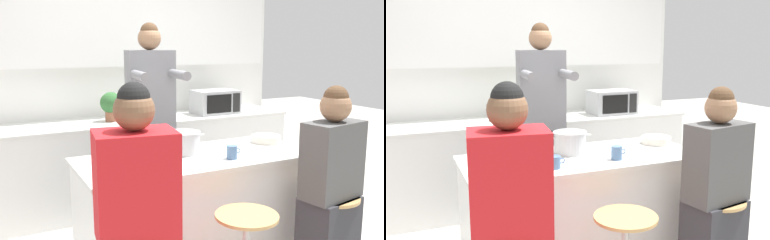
{
  "view_description": "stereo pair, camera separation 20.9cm",
  "coord_description": "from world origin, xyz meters",
  "views": [
    {
      "loc": [
        -1.39,
        -2.63,
        1.69
      ],
      "look_at": [
        0.0,
        0.07,
        1.14
      ],
      "focal_mm": 40.0,
      "sensor_mm": 36.0,
      "label": 1
    },
    {
      "loc": [
        -1.2,
        -2.72,
        1.69
      ],
      "look_at": [
        0.0,
        0.07,
        1.14
      ],
      "focal_mm": 40.0,
      "sensor_mm": 36.0,
      "label": 2
    }
  ],
  "objects": [
    {
      "name": "kitchen_island",
      "position": [
        0.0,
        0.0,
        0.45
      ],
      "size": [
        1.7,
        0.74,
        0.89
      ],
      "color": "black",
      "rests_on": "ground_plane"
    },
    {
      "name": "microwave",
      "position": [
        1.02,
        1.49,
        1.04
      ],
      "size": [
        0.49,
        0.34,
        0.26
      ],
      "color": "#B2B5B7",
      "rests_on": "back_counter"
    },
    {
      "name": "person_wrapped_blanket",
      "position": [
        -0.69,
        -0.65,
        0.72
      ],
      "size": [
        0.45,
        0.34,
        1.51
      ],
      "rotation": [
        0.0,
        0.0,
        -0.15
      ],
      "color": "red",
      "rests_on": "ground_plane"
    },
    {
      "name": "bar_stool_rightmost",
      "position": [
        0.68,
        -0.63,
        0.38
      ],
      "size": [
        0.38,
        0.38,
        0.69
      ],
      "color": "tan",
      "rests_on": "ground_plane"
    },
    {
      "name": "coffee_cup_far",
      "position": [
        -0.29,
        -0.21,
        0.93
      ],
      "size": [
        0.12,
        0.09,
        0.08
      ],
      "color": "#4C7099",
      "rests_on": "kitchen_island"
    },
    {
      "name": "back_counter",
      "position": [
        0.0,
        1.54,
        0.46
      ],
      "size": [
        3.6,
        0.67,
        0.91
      ],
      "color": "white",
      "rests_on": "ground_plane"
    },
    {
      "name": "potted_plant",
      "position": [
        -0.17,
        1.54,
        1.08
      ],
      "size": [
        0.22,
        0.22,
        0.3
      ],
      "color": "#93563D",
      "rests_on": "back_counter"
    },
    {
      "name": "juice_carton",
      "position": [
        -0.64,
        -0.28,
        1.0
      ],
      "size": [
        0.08,
        0.08,
        0.22
      ],
      "color": "gold",
      "rests_on": "kitchen_island"
    },
    {
      "name": "cooking_pot",
      "position": [
        -0.05,
        0.11,
        0.98
      ],
      "size": [
        0.33,
        0.25,
        0.16
      ],
      "color": "#B7BABC",
      "rests_on": "kitchen_island"
    },
    {
      "name": "person_cooking",
      "position": [
        -0.06,
        0.72,
        0.93
      ],
      "size": [
        0.45,
        0.63,
        1.86
      ],
      "rotation": [
        0.0,
        0.0,
        -0.12
      ],
      "color": "#383842",
      "rests_on": "ground_plane"
    },
    {
      "name": "coffee_cup_near",
      "position": [
        0.18,
        -0.18,
        0.94
      ],
      "size": [
        0.11,
        0.08,
        0.1
      ],
      "color": "#4C7099",
      "rests_on": "kitchen_island"
    },
    {
      "name": "wall_back",
      "position": [
        0.0,
        1.86,
        1.54
      ],
      "size": [
        3.89,
        0.22,
        2.7
      ],
      "color": "silver",
      "rests_on": "ground_plane"
    },
    {
      "name": "person_seated_near",
      "position": [
        0.66,
        -0.65,
        0.65
      ],
      "size": [
        0.44,
        0.32,
        1.43
      ],
      "rotation": [
        0.0,
        0.0,
        0.16
      ],
      "color": "#333338",
      "rests_on": "ground_plane"
    },
    {
      "name": "banana_bunch",
      "position": [
        -0.57,
        -0.11,
        0.92
      ],
      "size": [
        0.16,
        0.11,
        0.05
      ],
      "color": "yellow",
      "rests_on": "kitchen_island"
    },
    {
      "name": "fruit_bowl",
      "position": [
        0.7,
        0.12,
        0.92
      ],
      "size": [
        0.24,
        0.24,
        0.06
      ],
      "color": "silver",
      "rests_on": "kitchen_island"
    }
  ]
}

